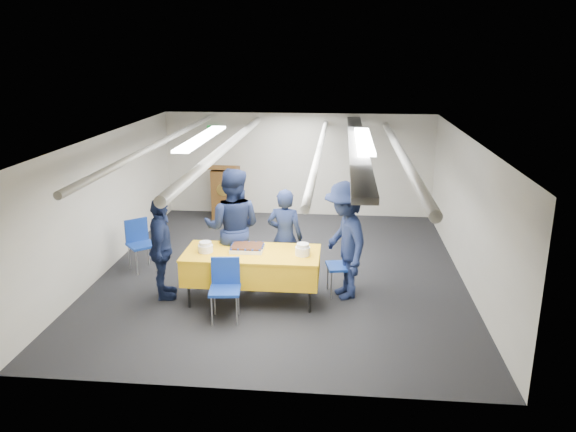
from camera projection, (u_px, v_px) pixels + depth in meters
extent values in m
plane|color=black|center=(282.00, 271.00, 9.60)|extent=(7.00, 7.00, 0.00)
cube|color=beige|center=(298.00, 165.00, 12.60)|extent=(6.00, 0.02, 2.30)
cube|color=beige|center=(108.00, 202.00, 9.55)|extent=(0.02, 7.00, 2.30)
cube|color=beige|center=(467.00, 211.00, 9.00)|extent=(0.02, 7.00, 2.30)
cube|color=silver|center=(282.00, 138.00, 8.95)|extent=(6.00, 7.00, 0.02)
cylinder|color=silver|center=(160.00, 143.00, 9.16)|extent=(0.10, 6.90, 0.10)
cylinder|color=silver|center=(227.00, 146.00, 9.07)|extent=(0.14, 6.90, 0.14)
cylinder|color=silver|center=(319.00, 150.00, 8.95)|extent=(0.10, 6.90, 0.10)
cylinder|color=silver|center=(402.00, 154.00, 8.84)|extent=(0.14, 6.90, 0.14)
cube|color=gray|center=(357.00, 145.00, 8.86)|extent=(0.28, 6.90, 0.08)
cube|color=white|center=(202.00, 138.00, 9.07)|extent=(0.25, 2.60, 0.04)
cube|color=white|center=(364.00, 140.00, 8.83)|extent=(0.25, 2.60, 0.04)
cube|color=#0C591E|center=(214.00, 128.00, 12.53)|extent=(0.30, 0.04, 0.12)
cylinder|color=black|center=(189.00, 296.00, 8.21)|extent=(0.04, 0.04, 0.36)
cylinder|color=black|center=(310.00, 301.00, 8.05)|extent=(0.04, 0.04, 0.36)
cylinder|color=black|center=(200.00, 278.00, 8.86)|extent=(0.04, 0.04, 0.36)
cylinder|color=black|center=(312.00, 282.00, 8.70)|extent=(0.04, 0.04, 0.36)
cube|color=yellow|center=(252.00, 266.00, 8.35)|extent=(1.99, 0.90, 0.39)
cube|color=yellow|center=(252.00, 253.00, 8.29)|extent=(2.01, 0.92, 0.03)
cube|color=white|center=(247.00, 249.00, 8.36)|extent=(0.48, 0.38, 0.06)
cube|color=black|center=(247.00, 246.00, 8.34)|extent=(0.46, 0.37, 0.03)
sphere|color=navy|center=(231.00, 249.00, 8.20)|extent=(0.04, 0.04, 0.04)
sphere|color=navy|center=(235.00, 242.00, 8.53)|extent=(0.04, 0.04, 0.04)
sphere|color=navy|center=(238.00, 250.00, 8.19)|extent=(0.04, 0.04, 0.04)
sphere|color=navy|center=(242.00, 242.00, 8.52)|extent=(0.04, 0.04, 0.04)
sphere|color=navy|center=(245.00, 250.00, 8.18)|extent=(0.04, 0.04, 0.04)
sphere|color=navy|center=(249.00, 242.00, 8.51)|extent=(0.04, 0.04, 0.04)
sphere|color=navy|center=(252.00, 250.00, 8.17)|extent=(0.04, 0.04, 0.04)
sphere|color=navy|center=(256.00, 242.00, 8.50)|extent=(0.04, 0.04, 0.04)
sphere|color=navy|center=(260.00, 250.00, 8.16)|extent=(0.04, 0.04, 0.04)
sphere|color=navy|center=(263.00, 243.00, 8.49)|extent=(0.04, 0.04, 0.04)
sphere|color=navy|center=(231.00, 247.00, 8.28)|extent=(0.04, 0.04, 0.04)
sphere|color=navy|center=(262.00, 248.00, 8.24)|extent=(0.04, 0.04, 0.04)
sphere|color=navy|center=(232.00, 245.00, 8.37)|extent=(0.04, 0.04, 0.04)
sphere|color=navy|center=(263.00, 246.00, 8.32)|extent=(0.04, 0.04, 0.04)
sphere|color=navy|center=(233.00, 243.00, 8.45)|extent=(0.04, 0.04, 0.04)
sphere|color=navy|center=(263.00, 244.00, 8.41)|extent=(0.04, 0.04, 0.04)
cylinder|color=white|center=(206.00, 248.00, 8.29)|extent=(0.22, 0.22, 0.11)
cylinder|color=white|center=(205.00, 243.00, 8.27)|extent=(0.18, 0.18, 0.05)
cylinder|color=white|center=(303.00, 251.00, 8.15)|extent=(0.22, 0.22, 0.13)
cylinder|color=white|center=(303.00, 245.00, 8.13)|extent=(0.18, 0.18, 0.05)
cube|color=brown|center=(225.00, 194.00, 12.50)|extent=(0.55, 0.45, 1.10)
cube|color=brown|center=(224.00, 168.00, 12.30)|extent=(0.62, 0.53, 0.21)
cylinder|color=gold|center=(223.00, 190.00, 12.23)|extent=(0.28, 0.02, 0.28)
cylinder|color=gray|center=(212.00, 311.00, 7.65)|extent=(0.02, 0.02, 0.43)
cylinder|color=gray|center=(237.00, 311.00, 7.66)|extent=(0.02, 0.02, 0.43)
cylinder|color=gray|center=(215.00, 301.00, 7.98)|extent=(0.02, 0.02, 0.43)
cylinder|color=gray|center=(238.00, 301.00, 7.99)|extent=(0.02, 0.02, 0.43)
cube|color=navy|center=(225.00, 290.00, 7.75)|extent=(0.46, 0.46, 0.04)
cube|color=navy|center=(226.00, 270.00, 7.87)|extent=(0.40, 0.08, 0.40)
cylinder|color=gray|center=(328.00, 276.00, 8.83)|extent=(0.02, 0.02, 0.43)
cylinder|color=gray|center=(331.00, 285.00, 8.50)|extent=(0.02, 0.02, 0.43)
cylinder|color=gray|center=(349.00, 276.00, 8.86)|extent=(0.02, 0.02, 0.43)
cylinder|color=gray|center=(353.00, 284.00, 8.54)|extent=(0.02, 0.02, 0.43)
cube|color=navy|center=(341.00, 266.00, 8.61)|extent=(0.49, 0.49, 0.04)
cube|color=navy|center=(353.00, 252.00, 8.57)|extent=(0.12, 0.40, 0.40)
cylinder|color=gray|center=(137.00, 263.00, 9.38)|extent=(0.02, 0.02, 0.43)
cylinder|color=gray|center=(156.00, 259.00, 9.57)|extent=(0.02, 0.02, 0.43)
cylinder|color=gray|center=(129.00, 257.00, 9.65)|extent=(0.02, 0.02, 0.43)
cylinder|color=gray|center=(148.00, 253.00, 9.84)|extent=(0.02, 0.02, 0.43)
cube|color=navy|center=(142.00, 245.00, 9.54)|extent=(0.59, 0.59, 0.04)
cube|color=navy|center=(136.00, 230.00, 9.63)|extent=(0.33, 0.29, 0.40)
imported|color=black|center=(285.00, 237.00, 8.88)|extent=(0.63, 0.46, 1.58)
imported|color=black|center=(233.00, 228.00, 8.79)|extent=(0.95, 0.75, 1.91)
imported|color=black|center=(161.00, 249.00, 8.38)|extent=(0.59, 0.98, 1.56)
imported|color=black|center=(345.00, 241.00, 8.39)|extent=(1.02, 1.32, 1.80)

